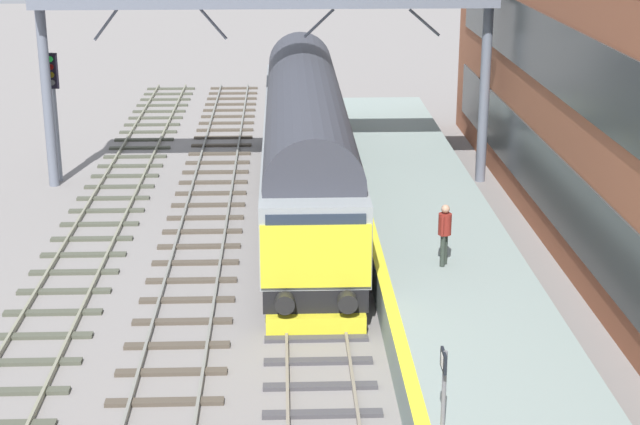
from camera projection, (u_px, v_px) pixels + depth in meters
name	position (u px, v px, depth m)	size (l,w,h in m)	color
ground_plane	(314.00, 310.00, 25.86)	(140.00, 140.00, 0.00)	gray
track_main	(314.00, 308.00, 25.85)	(2.50, 60.00, 0.15)	gray
track_adjacent_west	(185.00, 310.00, 25.73)	(2.50, 60.00, 0.15)	slate
track_adjacent_far_west	(53.00, 312.00, 25.60)	(2.50, 60.00, 0.15)	gray
station_platform	(454.00, 290.00, 25.84)	(4.00, 44.00, 1.01)	gray
diesel_locomotive	(306.00, 138.00, 33.05)	(2.74, 20.06, 4.68)	black
signal_post_mid	(54.00, 99.00, 36.12)	(0.44, 0.22, 4.72)	gray
platform_number_sign	(444.00, 379.00, 17.75)	(0.10, 0.44, 1.66)	slate
waiting_passenger	(445.00, 229.00, 25.83)	(0.46, 0.46, 1.64)	#2D362E
overhead_footbridge	(266.00, 8.00, 34.83)	(15.96, 2.00, 6.90)	slate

